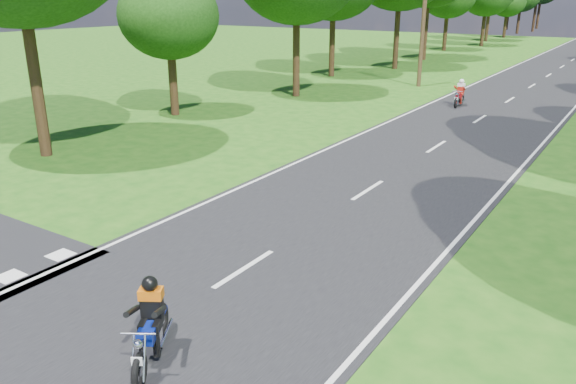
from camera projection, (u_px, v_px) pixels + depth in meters
The scene contains 6 objects.
ground at pixel (178, 312), 10.21m from camera, with size 160.00×160.00×0.00m, color #1B4F12.
main_road at pixel (573, 60), 49.72m from camera, with size 7.00×140.00×0.02m, color black.
road_markings at pixel (568, 62), 48.31m from camera, with size 7.40×140.00×0.01m.
telegraph_pole at pixel (424, 19), 34.08m from camera, with size 1.20×0.26×8.00m.
rider_near_blue at pixel (149, 321), 8.63m from camera, with size 0.55×1.64×1.37m, color navy, non-canonical shape.
rider_far_red at pixel (460, 93), 28.84m from camera, with size 0.55×1.65×1.37m, color maroon, non-canonical shape.
Camera 1 is at (6.55, -6.36, 5.45)m, focal length 35.00 mm.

